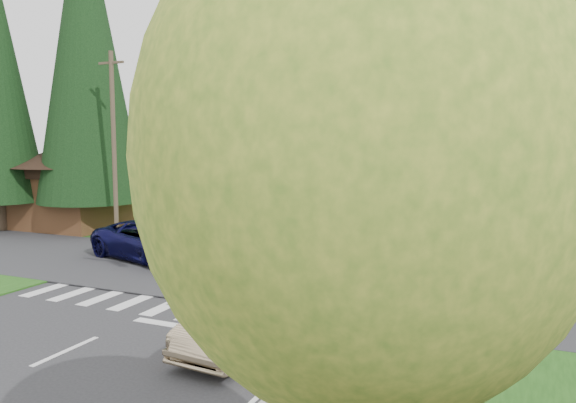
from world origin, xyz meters
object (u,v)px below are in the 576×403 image
Objects in this scene: sedan_champagne at (250,317)px; parked_car_d at (471,192)px; parked_car_b at (427,210)px; parked_car_a at (390,242)px; suv_navy at (156,241)px; parked_car_e at (464,185)px; parked_car_c at (437,201)px.

parked_car_d is (1.41, 40.45, -0.12)m from sedan_champagne.
sedan_champagne is at bearing -98.65° from parked_car_d.
sedan_champagne reaches higher than parked_car_b.
sedan_champagne is at bearing -89.98° from parked_car_b.
parked_car_a is 0.95× the size of parked_car_d.
sedan_champagne is 13.03m from parked_car_a.
parked_car_e is (8.81, 40.35, -0.12)m from suv_navy.
parked_car_e is (-1.40, 7.59, 0.11)m from parked_car_d.
sedan_champagne is at bearing -114.12° from suv_navy.
parked_car_d is 0.74× the size of parked_car_e.
parked_car_c is (0.00, 4.15, 0.20)m from parked_car_b.
parked_car_b is (-0.59, 13.07, -0.04)m from parked_car_a.
parked_car_a is 17.23m from parked_car_c.
parked_car_a is 0.78× the size of parked_car_c.
suv_navy is 1.33× the size of parked_car_c.
parked_car_e is at bearing 94.85° from sedan_champagne.
parked_car_b is at bearing -88.20° from parked_car_e.
parked_car_e is at bearing 4.71° from suv_navy.
suv_navy reaches higher than parked_car_c.
sedan_champagne is 40.47m from parked_car_d.
parked_car_e is (0.00, 17.81, -0.02)m from parked_car_c.
parked_car_a is at bearing 92.24° from sedan_champagne.
parked_car_a is at bearing -43.45° from suv_navy.
parked_car_b is at bearing -91.29° from parked_car_c.
parked_car_c is 17.81m from parked_car_e.
parked_car_d is (0.81, 27.44, 0.03)m from parked_car_a.
parked_car_a is at bearing -98.35° from parked_car_d.
suv_navy reaches higher than parked_car_e.
suv_navy is 1.21× the size of parked_car_e.
parked_car_c is (-0.59, 17.22, 0.16)m from parked_car_a.
parked_car_a is 27.45m from parked_car_d.
suv_navy is 1.72× the size of parked_car_a.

